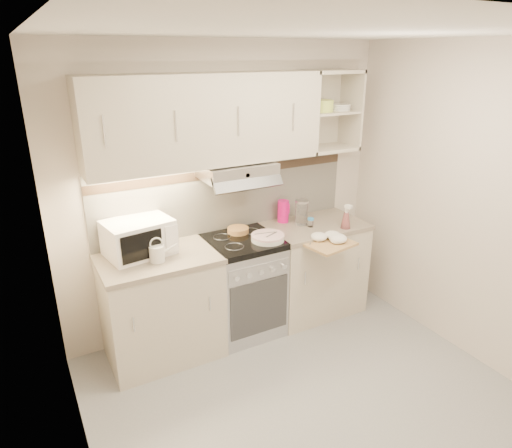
# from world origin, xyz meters

# --- Properties ---
(ground) EXTENTS (3.00, 3.00, 0.00)m
(ground) POSITION_xyz_m (0.00, 0.00, 0.00)
(ground) COLOR gray
(ground) RESTS_ON ground
(room_shell) EXTENTS (3.04, 2.84, 2.52)m
(room_shell) POSITION_xyz_m (0.00, 0.37, 1.63)
(room_shell) COLOR beige
(room_shell) RESTS_ON ground
(base_cabinet_left) EXTENTS (0.90, 0.60, 0.86)m
(base_cabinet_left) POSITION_xyz_m (-0.75, 1.10, 0.43)
(base_cabinet_left) COLOR beige
(base_cabinet_left) RESTS_ON ground
(worktop_left) EXTENTS (0.92, 0.62, 0.04)m
(worktop_left) POSITION_xyz_m (-0.75, 1.10, 0.88)
(worktop_left) COLOR gray
(worktop_left) RESTS_ON base_cabinet_left
(base_cabinet_right) EXTENTS (0.90, 0.60, 0.86)m
(base_cabinet_right) POSITION_xyz_m (0.75, 1.10, 0.43)
(base_cabinet_right) COLOR beige
(base_cabinet_right) RESTS_ON ground
(worktop_right) EXTENTS (0.92, 0.62, 0.04)m
(worktop_right) POSITION_xyz_m (0.75, 1.10, 0.88)
(worktop_right) COLOR gray
(worktop_right) RESTS_ON base_cabinet_right
(electric_range) EXTENTS (0.60, 0.60, 0.90)m
(electric_range) POSITION_xyz_m (0.00, 1.10, 0.45)
(electric_range) COLOR #B7B7BC
(electric_range) RESTS_ON ground
(microwave) EXTENTS (0.55, 0.44, 0.28)m
(microwave) POSITION_xyz_m (-0.85, 1.22, 1.04)
(microwave) COLOR white
(microwave) RESTS_ON worktop_left
(watering_can) EXTENTS (0.23, 0.12, 0.20)m
(watering_can) POSITION_xyz_m (-0.77, 1.02, 0.97)
(watering_can) COLOR silver
(watering_can) RESTS_ON worktop_left
(plate_stack) EXTENTS (0.28, 0.28, 0.06)m
(plate_stack) POSITION_xyz_m (0.17, 0.97, 0.93)
(plate_stack) COLOR silver
(plate_stack) RESTS_ON electric_range
(bread_loaf) EXTENTS (0.19, 0.19, 0.05)m
(bread_loaf) POSITION_xyz_m (0.03, 1.25, 0.92)
(bread_loaf) COLOR #AB8340
(bread_loaf) RESTS_ON electric_range
(pink_pitcher) EXTENTS (0.11, 0.10, 0.21)m
(pink_pitcher) POSITION_xyz_m (0.52, 1.29, 1.00)
(pink_pitcher) COLOR #DD0B73
(pink_pitcher) RESTS_ON worktop_right
(glass_jar) EXTENTS (0.12, 0.12, 0.23)m
(glass_jar) POSITION_xyz_m (0.63, 1.15, 1.02)
(glass_jar) COLOR silver
(glass_jar) RESTS_ON worktop_right
(spice_jar) EXTENTS (0.06, 0.06, 0.08)m
(spice_jar) POSITION_xyz_m (0.67, 1.06, 0.94)
(spice_jar) COLOR white
(spice_jar) RESTS_ON worktop_right
(spray_bottle) EXTENTS (0.09, 0.09, 0.24)m
(spray_bottle) POSITION_xyz_m (0.93, 0.88, 0.99)
(spray_bottle) COLOR #E17B80
(spray_bottle) RESTS_ON worktop_right
(cutting_board) EXTENTS (0.45, 0.41, 0.02)m
(cutting_board) POSITION_xyz_m (0.62, 0.73, 0.87)
(cutting_board) COLOR #A58F52
(cutting_board) RESTS_ON base_cabinet_right
(dish_towel) EXTENTS (0.33, 0.30, 0.08)m
(dish_towel) POSITION_xyz_m (0.66, 0.72, 0.92)
(dish_towel) COLOR white
(dish_towel) RESTS_ON cutting_board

